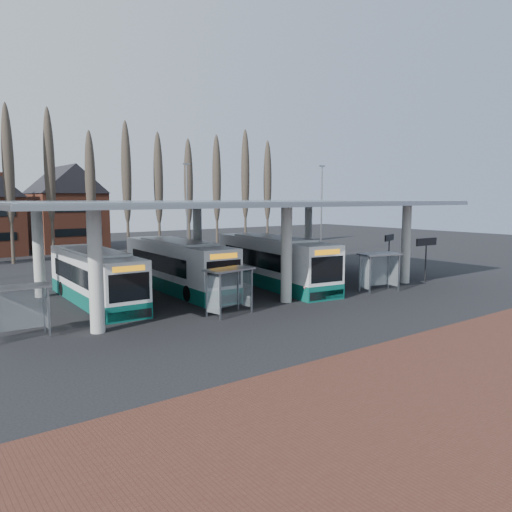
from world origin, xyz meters
TOP-DOWN VIEW (x-y plane):
  - ground at (0.00, 0.00)m, footprint 140.00×140.00m
  - station_canopy at (0.00, 8.00)m, footprint 32.00×16.00m
  - poplar_row at (0.00, 33.00)m, footprint 45.10×1.10m
  - lamp_post_b at (6.00, 26.00)m, footprint 0.80×0.16m
  - lamp_post_c at (20.00, 20.00)m, footprint 0.80×0.16m
  - bus_0 at (-9.65, 9.64)m, footprint 3.00×12.05m
  - bus_1 at (-3.45, 10.41)m, footprint 3.25×12.91m
  - bus_2 at (3.15, 7.77)m, footprint 4.60×13.48m
  - shelter_0 at (-15.21, 3.77)m, footprint 2.71×1.43m
  - shelter_1 at (-4.80, 1.89)m, footprint 3.03×1.87m
  - shelter_2 at (7.58, 1.49)m, footprint 3.13×2.04m
  - info_sign_0 at (13.61, 1.81)m, footprint 2.31×0.25m
  - info_sign_1 at (15.92, 7.18)m, footprint 2.12×0.88m
  - barrier at (1.89, 1.83)m, footprint 2.20×0.60m

SIDE VIEW (x-z plane):
  - ground at x=0.00m, z-range 0.00..0.00m
  - barrier at x=1.89m, z-range 0.30..1.40m
  - bus_0 at x=-9.65m, z-range -0.10..3.23m
  - bus_1 at x=-3.45m, z-range -0.10..3.46m
  - bus_2 at x=3.15m, z-range -0.11..3.57m
  - shelter_0 at x=-15.21m, z-range 0.56..3.04m
  - shelter_1 at x=-4.80m, z-range 0.60..3.22m
  - shelter_2 at x=7.58m, z-range 0.61..3.29m
  - info_sign_1 at x=15.92m, z-range 1.12..4.41m
  - info_sign_0 at x=13.61m, z-range 1.16..4.60m
  - lamp_post_b at x=6.00m, z-range 0.25..10.42m
  - lamp_post_c at x=20.00m, z-range 0.25..10.42m
  - station_canopy at x=0.00m, z-range 2.51..8.85m
  - poplar_row at x=0.00m, z-range 1.53..16.03m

